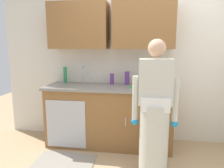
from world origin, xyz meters
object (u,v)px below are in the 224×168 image
bottle_water_tall (127,78)px  bottle_water_short (112,79)px  bottle_cleaner_spray (147,79)px  bottle_soap (155,79)px  cup_by_sink (158,83)px  bottle_dish_liquid (65,75)px  sponge (134,87)px  sink (84,86)px  knife_on_counter (171,89)px  person_at_sink (154,120)px

bottle_water_tall → bottle_water_short: bearing=-169.2°
bottle_water_short → bottle_cleaner_spray: size_ratio=0.87×
bottle_soap → bottle_water_short: bearing=-174.1°
cup_by_sink → bottle_cleaner_spray: bearing=151.7°
bottle_dish_liquid → sponge: (1.15, -0.27, -0.12)m
bottle_cleaner_spray → sponge: bearing=-125.1°
bottle_dish_liquid → bottle_water_short: 0.79m
bottle_water_tall → cup_by_sink: bottle_water_tall is taller
sink → cup_by_sink: (1.14, 0.10, 0.06)m
sink → sponge: (0.79, -0.09, 0.03)m
bottle_dish_liquid → knife_on_counter: size_ratio=1.12×
bottle_soap → knife_on_counter: size_ratio=0.73×
person_at_sink → bottle_water_short: size_ratio=9.38×
person_at_sink → bottle_water_tall: 1.08m
cup_by_sink → sponge: (-0.35, -0.19, -0.03)m
bottle_dish_liquid → sink: bearing=-25.5°
bottle_dish_liquid → bottle_cleaner_spray: size_ratio=1.36×
bottle_water_short → knife_on_counter: (0.89, -0.28, -0.08)m
cup_by_sink → knife_on_counter: (0.17, -0.23, -0.05)m
bottle_dish_liquid → person_at_sink: bearing=-32.4°
sink → bottle_water_short: bearing=20.3°
person_at_sink → bottle_water_tall: person_at_sink is taller
bottle_water_short → cup_by_sink: bottle_water_short is taller
bottle_dish_liquid → sponge: bottle_dish_liquid is taller
person_at_sink → cup_by_sink: 0.89m
bottle_water_short → sponge: bearing=-34.2°
bottle_water_short → sink: bearing=-159.7°
cup_by_sink → bottle_soap: bearing=108.5°
cup_by_sink → knife_on_counter: size_ratio=0.42×
bottle_water_short → bottle_cleaner_spray: bearing=3.0°
bottle_water_short → cup_by_sink: (0.72, -0.06, -0.04)m
bottle_cleaner_spray → cup_by_sink: bearing=-28.3°
bottle_water_short → knife_on_counter: bottle_water_short is taller
person_at_sink → bottle_water_short: person_at_sink is taller
bottle_water_short → sponge: size_ratio=1.57×
bottle_soap → knife_on_counter: 0.42m
bottle_dish_liquid → bottle_water_short: bottle_dish_liquid is taller
sponge → cup_by_sink: bearing=28.7°
knife_on_counter → person_at_sink: bearing=78.7°
bottle_dish_liquid → bottle_water_tall: size_ratio=1.33×
bottle_dish_liquid → cup_by_sink: (1.51, -0.07, -0.09)m
sink → bottle_water_tall: sink is taller
bottle_water_tall → bottle_water_short: (-0.24, -0.05, -0.02)m
bottle_water_short → sponge: 0.45m
bottle_soap → sink: bearing=-168.4°
knife_on_counter → bottle_soap: bearing=-47.2°
person_at_sink → bottle_water_short: (-0.64, 0.89, 0.33)m
person_at_sink → bottle_dish_liquid: 1.73m
bottle_water_tall → cup_by_sink: (0.48, -0.10, -0.05)m
cup_by_sink → knife_on_counter: bearing=-52.5°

